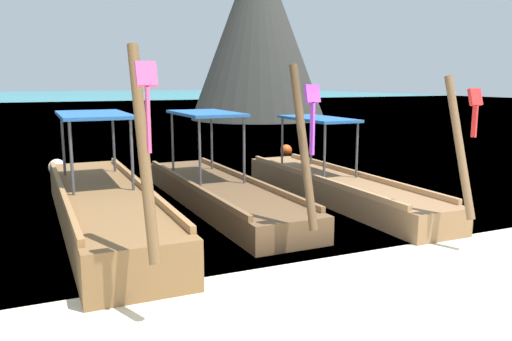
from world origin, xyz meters
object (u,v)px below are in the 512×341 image
at_px(longtail_boat_violet_ribbon, 220,191).
at_px(mooring_buoy_far, 57,167).
at_px(longtail_boat_pink_ribbon, 104,206).
at_px(karst_rock, 260,33).
at_px(mooring_buoy_near, 286,150).
at_px(longtail_boat_red_ribbon, 336,185).

distance_m(longtail_boat_violet_ribbon, mooring_buoy_far, 5.60).
height_order(longtail_boat_violet_ribbon, mooring_buoy_far, longtail_boat_violet_ribbon).
relative_size(longtail_boat_pink_ribbon, longtail_boat_violet_ribbon, 1.07).
xyz_separation_m(longtail_boat_violet_ribbon, karst_rock, (10.53, 21.11, 5.12)).
bearing_deg(mooring_buoy_near, longtail_boat_violet_ribbon, -128.19).
distance_m(longtail_boat_violet_ribbon, longtail_boat_red_ribbon, 2.46).
relative_size(longtail_boat_pink_ribbon, mooring_buoy_far, 16.47).
relative_size(longtail_boat_pink_ribbon, karst_rock, 0.65).
distance_m(longtail_boat_violet_ribbon, karst_rock, 24.14).
bearing_deg(mooring_buoy_near, longtail_boat_red_ribbon, -107.90).
relative_size(longtail_boat_red_ribbon, mooring_buoy_near, 17.59).
xyz_separation_m(longtail_boat_violet_ribbon, mooring_buoy_near, (4.35, 5.53, -0.11)).
distance_m(karst_rock, mooring_buoy_near, 17.55).
bearing_deg(longtail_boat_pink_ribbon, longtail_boat_violet_ribbon, 15.55).
height_order(longtail_boat_pink_ribbon, longtail_boat_violet_ribbon, longtail_boat_pink_ribbon).
bearing_deg(longtail_boat_violet_ribbon, longtail_boat_pink_ribbon, -164.45).
distance_m(longtail_boat_pink_ribbon, mooring_buoy_far, 5.54).
height_order(longtail_boat_pink_ribbon, mooring_buoy_far, longtail_boat_pink_ribbon).
bearing_deg(longtail_boat_violet_ribbon, longtail_boat_red_ribbon, -11.25).
height_order(longtail_boat_violet_ribbon, karst_rock, karst_rock).
relative_size(longtail_boat_red_ribbon, karst_rock, 0.61).
distance_m(longtail_boat_red_ribbon, mooring_buoy_near, 6.32).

